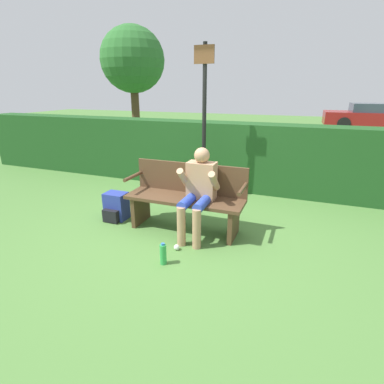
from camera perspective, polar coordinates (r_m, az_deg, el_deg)
ground_plane at (r=4.32m, az=-1.40°, el=-7.14°), size 40.00×40.00×0.00m
hedge_back at (r=6.05m, az=6.30°, el=6.95°), size 12.00×0.58×1.29m
park_bench at (r=4.19m, az=-1.11°, el=-0.95°), size 1.65×0.51×0.92m
person_seated at (r=3.93m, az=1.24°, el=0.64°), size 0.51×0.64×1.19m
backpack at (r=4.73m, az=-14.30°, el=-2.76°), size 0.33×0.33×0.42m
water_bottle at (r=3.50m, az=-5.52°, el=-11.69°), size 0.08×0.08×0.26m
signpost at (r=5.23m, az=2.33°, el=14.29°), size 0.34×0.09×2.61m
parked_car at (r=17.43m, az=31.41°, el=12.15°), size 4.62×1.98×1.22m
tree at (r=10.73m, az=-11.24°, el=23.33°), size 2.07×2.07×3.81m
litter_crumple at (r=3.81m, az=-2.94°, el=-10.48°), size 0.07×0.07×0.07m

